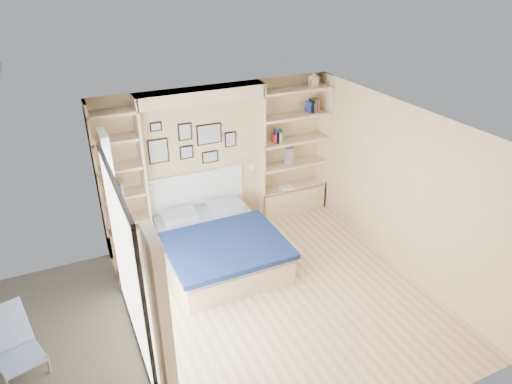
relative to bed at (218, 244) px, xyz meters
name	(u,v)px	position (x,y,z in m)	size (l,w,h in m)	color
ground	(278,295)	(0.45, -1.18, -0.27)	(4.50, 4.50, 0.00)	#DAB783
room_shell	(212,189)	(0.06, 0.35, 0.80)	(4.50, 4.50, 4.50)	tan
bed	(218,244)	(0.00, 0.00, 0.00)	(1.72, 2.13, 1.07)	beige
photo_gallery	(192,142)	(0.00, 1.05, 1.33)	(1.48, 0.02, 0.82)	black
reading_lamps	(207,174)	(0.15, 0.82, 0.83)	(1.92, 0.12, 0.15)	silver
shelf_decor	(286,125)	(1.64, 0.89, 1.43)	(3.51, 0.23, 2.03)	#A51E1E
deck_chair	(14,343)	(-2.85, -1.03, 0.09)	(0.66, 0.87, 0.77)	tan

